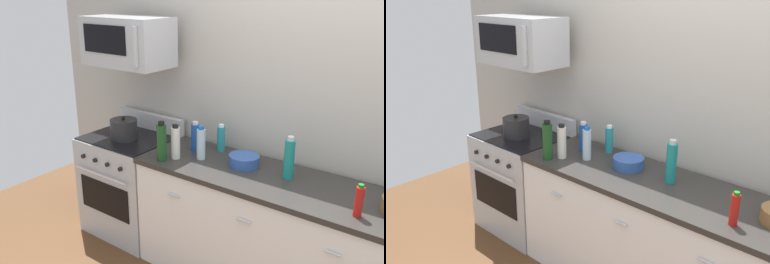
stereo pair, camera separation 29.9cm
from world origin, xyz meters
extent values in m
cube|color=#B7B2A8|center=(0.00, 0.41, 1.35)|extent=(5.66, 0.10, 2.70)
cube|color=white|center=(0.00, 0.00, 0.44)|extent=(2.54, 0.62, 0.88)
cube|color=#2D2B28|center=(0.00, 0.00, 0.90)|extent=(2.57, 0.65, 0.04)
cylinder|color=silver|center=(-0.89, -0.32, 0.72)|extent=(0.10, 0.02, 0.02)
cylinder|color=silver|center=(-0.30, -0.32, 0.72)|extent=(0.10, 0.02, 0.02)
cylinder|color=silver|center=(0.30, -0.32, 0.72)|extent=(0.10, 0.02, 0.02)
cube|color=#B7BABF|center=(-1.66, 0.00, 0.46)|extent=(0.76, 0.64, 0.91)
cube|color=black|center=(-1.66, -0.32, 0.45)|extent=(0.58, 0.01, 0.30)
cylinder|color=#B7BABF|center=(-1.66, -0.35, 0.68)|extent=(0.61, 0.02, 0.02)
cube|color=#B7BABF|center=(-1.66, 0.29, 0.99)|extent=(0.76, 0.06, 0.16)
cube|color=black|center=(-1.66, 0.00, 0.92)|extent=(0.73, 0.61, 0.01)
cylinder|color=black|center=(-1.89, -0.33, 0.79)|extent=(0.04, 0.02, 0.04)
cylinder|color=black|center=(-1.74, -0.33, 0.79)|extent=(0.04, 0.02, 0.04)
cylinder|color=black|center=(-1.59, -0.33, 0.79)|extent=(0.04, 0.02, 0.04)
cylinder|color=black|center=(-1.43, -0.33, 0.79)|extent=(0.04, 0.02, 0.04)
cube|color=#B7BABF|center=(-1.66, 0.05, 1.75)|extent=(0.74, 0.40, 0.40)
cube|color=black|center=(-1.72, -0.15, 1.78)|extent=(0.48, 0.01, 0.22)
cube|color=#B7BABF|center=(-1.36, -0.17, 1.75)|extent=(0.02, 0.04, 0.30)
cylinder|color=silver|center=(-1.02, -0.12, 1.04)|extent=(0.07, 0.07, 0.25)
cylinder|color=black|center=(-1.02, -0.12, 1.18)|extent=(0.05, 0.05, 0.02)
cylinder|color=silver|center=(-0.86, -0.02, 1.04)|extent=(0.07, 0.07, 0.24)
cylinder|color=blue|center=(-0.86, -0.02, 1.17)|extent=(0.04, 0.04, 0.02)
cylinder|color=#1E4CA5|center=(-1.00, 0.10, 1.03)|extent=(0.07, 0.07, 0.22)
cylinder|color=silver|center=(-1.00, 0.10, 1.15)|extent=(0.04, 0.04, 0.02)
cylinder|color=#B21914|center=(0.36, -0.17, 1.01)|extent=(0.05, 0.05, 0.19)
cylinder|color=#19721E|center=(0.36, -0.17, 1.11)|extent=(0.03, 0.03, 0.02)
cylinder|color=#19471E|center=(-1.08, -0.22, 1.06)|extent=(0.07, 0.07, 0.28)
cylinder|color=black|center=(-1.08, -0.22, 1.22)|extent=(0.05, 0.05, 0.03)
cylinder|color=#197F7A|center=(-0.17, 0.06, 1.06)|extent=(0.07, 0.07, 0.28)
cylinder|color=beige|center=(-0.17, 0.06, 1.21)|extent=(0.05, 0.05, 0.03)
cylinder|color=teal|center=(-0.83, 0.22, 1.02)|extent=(0.07, 0.07, 0.20)
cylinder|color=white|center=(-0.83, 0.22, 1.13)|extent=(0.04, 0.04, 0.02)
cylinder|color=#2D519E|center=(-0.53, 0.07, 0.96)|extent=(0.23, 0.23, 0.08)
torus|color=#2D519E|center=(-0.53, 0.07, 0.99)|extent=(0.23, 0.23, 0.01)
cylinder|color=#2D519E|center=(-0.53, 0.07, 0.93)|extent=(0.12, 0.12, 0.01)
cylinder|color=#262628|center=(-1.66, -0.05, 1.01)|extent=(0.23, 0.23, 0.17)
sphere|color=black|center=(-1.66, -0.05, 1.11)|extent=(0.04, 0.04, 0.04)
camera|label=1|loc=(0.86, -2.44, 2.17)|focal=38.91mm
camera|label=2|loc=(1.09, -2.25, 2.17)|focal=38.91mm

